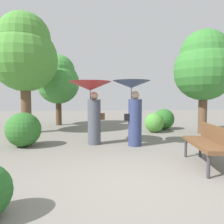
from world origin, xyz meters
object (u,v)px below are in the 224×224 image
(park_bench, at_px, (208,142))
(tree_mid_left, at_px, (58,79))
(tree_near_left, at_px, (25,53))
(tree_near_right, at_px, (204,66))
(person_left, at_px, (92,98))
(person_right, at_px, (133,102))

(park_bench, height_order, tree_mid_left, tree_mid_left)
(tree_near_left, height_order, tree_near_right, tree_near_left)
(tree_near_left, bearing_deg, person_left, -42.05)
(tree_near_right, bearing_deg, tree_mid_left, 151.83)
(park_bench, height_order, tree_near_right, tree_near_right)
(person_right, bearing_deg, person_left, 65.96)
(tree_near_left, bearing_deg, tree_near_right, -7.14)
(park_bench, xyz_separation_m, tree_mid_left, (-4.03, 6.98, 1.83))
(person_right, relative_size, tree_near_right, 0.47)
(person_left, distance_m, tree_near_right, 4.73)
(person_right, height_order, tree_near_left, tree_near_left)
(person_left, height_order, tree_near_left, tree_near_left)
(person_right, bearing_deg, park_bench, -157.76)
(person_right, xyz_separation_m, tree_near_left, (-3.78, 2.67, 1.87))
(person_left, xyz_separation_m, tree_mid_left, (-1.67, 4.68, 0.93))
(tree_mid_left, bearing_deg, person_right, -60.23)
(person_left, relative_size, tree_near_right, 0.47)
(park_bench, bearing_deg, tree_near_right, 161.39)
(park_bench, xyz_separation_m, tree_near_left, (-4.95, 4.64, 2.65))
(tree_near_right, relative_size, tree_mid_left, 1.11)
(person_left, xyz_separation_m, person_right, (1.19, -0.33, -0.12))
(person_left, height_order, tree_near_right, tree_near_right)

